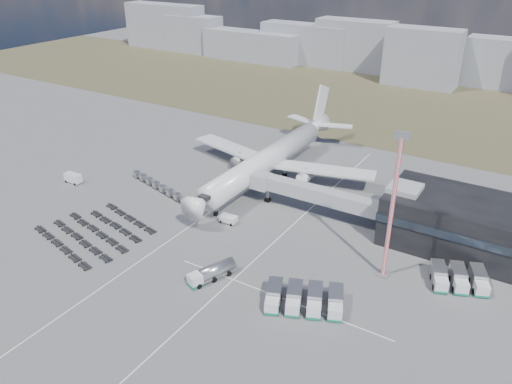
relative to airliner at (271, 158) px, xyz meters
The scene contains 16 objects.
ground 32.81m from the airliner, 90.00° to the right, with size 420.00×420.00×0.00m, color #565659.
grass_strip 77.80m from the airliner, 90.00° to the left, with size 420.00×90.00×0.01m, color #454529.
lane_markings 31.41m from the airliner, 71.60° to the right, with size 47.12×110.00×0.01m.
terminal 48.51m from the airliner, ahead, with size 30.40×16.40×11.00m.
jet_bridge 19.89m from the airliner, 36.93° to the right, with size 30.30×3.80×7.05m.
airliner is the anchor object (origin of this frame).
skyline 120.91m from the airliner, 100.98° to the left, with size 301.97×25.66×25.70m.
fuel_tanker 44.25m from the airliner, 73.23° to the right, with size 5.40×9.06×2.87m.
pushback_tug 25.11m from the airliner, 80.68° to the right, with size 3.63×2.04×1.60m, color silver.
utility_van 48.78m from the airliner, 144.50° to the right, with size 4.47×2.02×2.37m, color silver.
catering_truck 10.45m from the airliner, ahead, with size 4.96×7.22×3.07m.
service_trucks_near 50.21m from the airliner, 53.50° to the right, with size 13.97×10.99×2.73m.
service_trucks_far 54.30m from the airliner, 23.13° to the right, with size 10.66×9.46×2.68m.
uld_row 27.94m from the airliner, 132.53° to the right, with size 22.18×7.17×1.53m.
baggage_dollies 45.62m from the airliner, 111.35° to the right, with size 23.60×20.89×0.66m.
floodlight_mast 46.27m from the airliner, 33.70° to the right, with size 2.56×2.08×26.92m.
Camera 1 is at (56.82, -66.58, 52.95)m, focal length 35.00 mm.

